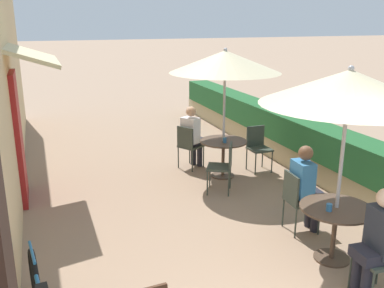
{
  "coord_description": "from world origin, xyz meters",
  "views": [
    {
      "loc": [
        -2.05,
        -1.99,
        2.89
      ],
      "look_at": [
        0.15,
        4.03,
        1.0
      ],
      "focal_mm": 40.0,
      "sensor_mm": 36.0,
      "label": 1
    }
  ],
  "objects": [
    {
      "name": "seated_patron_near_right",
      "position": [
        1.3,
        2.62,
        0.69
      ],
      "size": [
        0.42,
        0.35,
        1.25
      ],
      "rotation": [
        0.0,
        0.0,
        10.92
      ],
      "color": "#23232D",
      "rests_on": "ground_plane"
    },
    {
      "name": "patio_table_mid",
      "position": [
        1.13,
        4.99,
        0.54
      ],
      "size": [
        0.88,
        0.88,
        0.7
      ],
      "color": "brown",
      "rests_on": "ground_plane"
    },
    {
      "name": "patio_umbrella_mid",
      "position": [
        1.13,
        4.99,
        2.15
      ],
      "size": [
        2.0,
        2.0,
        2.39
      ],
      "color": "#B7B7BC",
      "rests_on": "ground_plane"
    },
    {
      "name": "cafe_chair_mid_back",
      "position": [
        1.9,
        5.08,
        0.52
      ],
      "size": [
        0.41,
        0.41,
        0.87
      ],
      "rotation": [
        0.0,
        0.0,
        9.44
      ],
      "color": "#384238",
      "rests_on": "ground_plane"
    },
    {
      "name": "patio_umbrella_near",
      "position": [
        1.21,
        1.85,
        2.15
      ],
      "size": [
        2.0,
        2.0,
        2.39
      ],
      "color": "#B7B7BC",
      "rests_on": "ground_plane"
    },
    {
      "name": "seated_patron_near_left",
      "position": [
        1.12,
        1.07,
        0.69
      ],
      "size": [
        0.42,
        0.35,
        1.25
      ],
      "rotation": [
        0.0,
        0.0,
        7.78
      ],
      "color": "#23232D",
      "rests_on": "ground_plane"
    },
    {
      "name": "seated_patron_mid_left",
      "position": [
        0.75,
        5.67,
        0.69
      ],
      "size": [
        0.51,
        0.48,
        1.25
      ],
      "rotation": [
        0.0,
        0.0,
        5.25
      ],
      "color": "#23232D",
      "rests_on": "ground_plane"
    },
    {
      "name": "planter_hedge",
      "position": [
        2.75,
        5.62,
        0.54
      ],
      "size": [
        0.6,
        10.43,
        1.01
      ],
      "color": "tan",
      "rests_on": "ground_plane"
    },
    {
      "name": "cafe_chair_mid_right",
      "position": [
        0.81,
        4.27,
        0.52
      ],
      "size": [
        0.54,
        0.54,
        0.87
      ],
      "rotation": [
        0.0,
        0.0,
        7.35
      ],
      "color": "#384238",
      "rests_on": "ground_plane"
    },
    {
      "name": "patio_table_near",
      "position": [
        1.21,
        1.85,
        0.54
      ],
      "size": [
        0.88,
        0.88,
        0.7
      ],
      "color": "brown",
      "rests_on": "ground_plane"
    },
    {
      "name": "coffee_cup_mid",
      "position": [
        1.09,
        4.86,
        0.75
      ],
      "size": [
        0.07,
        0.07,
        0.09
      ],
      "color": "teal",
      "rests_on": "patio_table_mid"
    },
    {
      "name": "coffee_cup_near",
      "position": [
        1.05,
        1.79,
        0.75
      ],
      "size": [
        0.07,
        0.07,
        0.09
      ],
      "color": "teal",
      "rests_on": "patio_table_near"
    },
    {
      "name": "cafe_chair_near_right",
      "position": [
        1.19,
        2.63,
        0.52
      ],
      "size": [
        0.43,
        0.43,
        0.87
      ],
      "rotation": [
        0.0,
        0.0,
        10.92
      ],
      "color": "#384238",
      "rests_on": "ground_plane"
    },
    {
      "name": "cafe_facade_wall",
      "position": [
        -2.54,
        5.58,
        2.09
      ],
      "size": [
        0.98,
        11.43,
        4.2
      ],
      "color": "#D6B784",
      "rests_on": "ground_plane"
    },
    {
      "name": "cafe_chair_mid_left",
      "position": [
        0.66,
        5.62,
        0.52
      ],
      "size": [
        0.55,
        0.55,
        0.87
      ],
      "rotation": [
        0.0,
        0.0,
        5.25
      ],
      "color": "#384238",
      "rests_on": "ground_plane"
    }
  ]
}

